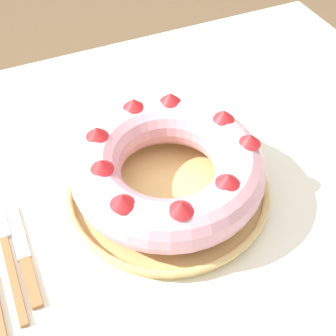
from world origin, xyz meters
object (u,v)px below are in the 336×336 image
(bundt_cake, at_px, (168,167))
(fork, at_px, (7,254))
(serving_dish, at_px, (168,190))
(cake_knife, at_px, (25,260))

(bundt_cake, relative_size, fork, 1.44)
(serving_dish, height_order, cake_knife, serving_dish)
(serving_dish, distance_m, bundt_cake, 0.05)
(serving_dish, xyz_separation_m, bundt_cake, (0.00, 0.00, 0.05))
(fork, distance_m, cake_knife, 0.03)
(fork, bearing_deg, serving_dish, -0.76)
(bundt_cake, bearing_deg, serving_dish, -104.97)
(cake_knife, bearing_deg, serving_dish, 3.16)
(serving_dish, xyz_separation_m, fork, (-0.27, -0.01, -0.01))
(cake_knife, bearing_deg, fork, 129.46)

